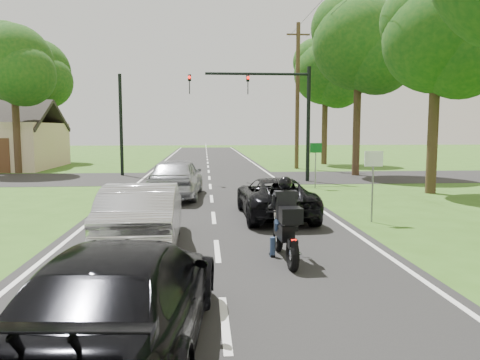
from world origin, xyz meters
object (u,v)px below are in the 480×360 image
(motorcycle_rider, at_px, (286,228))
(sign_green, at_px, (316,154))
(dark_suv, at_px, (275,197))
(silver_sedan, at_px, (143,215))
(sign_white, at_px, (373,169))
(traffic_signal, at_px, (273,103))
(utility_pole_far, at_px, (297,95))
(dark_car_behind, at_px, (124,297))
(silver_suv, at_px, (176,177))

(motorcycle_rider, distance_m, sign_green, 12.44)
(motorcycle_rider, height_order, dark_suv, motorcycle_rider)
(motorcycle_rider, relative_size, sign_green, 0.99)
(silver_sedan, bearing_deg, dark_suv, -136.70)
(silver_sedan, distance_m, sign_white, 6.93)
(dark_suv, relative_size, traffic_signal, 0.71)
(utility_pole_far, xyz_separation_m, sign_white, (-1.50, -19.02, -3.49))
(silver_sedan, height_order, utility_pole_far, utility_pole_far)
(traffic_signal, bearing_deg, utility_pole_far, 70.32)
(traffic_signal, xyz_separation_m, sign_white, (1.36, -11.02, -2.54))
(dark_suv, distance_m, sign_white, 3.11)
(dark_car_behind, bearing_deg, motorcycle_rider, -119.75)
(dark_car_behind, bearing_deg, silver_sedan, -80.28)
(sign_white, bearing_deg, utility_pole_far, 85.49)
(silver_suv, distance_m, sign_green, 6.84)
(motorcycle_rider, height_order, dark_car_behind, motorcycle_rider)
(sign_green, bearing_deg, silver_sedan, -122.16)
(motorcycle_rider, bearing_deg, sign_white, 47.68)
(dark_suv, height_order, sign_green, sign_green)
(silver_sedan, height_order, sign_white, sign_white)
(traffic_signal, distance_m, sign_green, 4.24)
(motorcycle_rider, height_order, traffic_signal, traffic_signal)
(traffic_signal, relative_size, sign_white, 3.00)
(silver_suv, bearing_deg, dark_suv, 130.37)
(dark_suv, xyz_separation_m, traffic_signal, (1.41, 10.00, 3.49))
(silver_suv, xyz_separation_m, utility_pole_far, (7.61, 13.54, 4.26))
(dark_suv, bearing_deg, utility_pole_far, -104.34)
(motorcycle_rider, distance_m, sign_white, 5.18)
(motorcycle_rider, relative_size, silver_suv, 0.44)
(silver_sedan, height_order, dark_car_behind, silver_sedan)
(silver_sedan, distance_m, traffic_signal, 14.82)
(silver_suv, xyz_separation_m, sign_white, (6.11, -5.48, 0.77))
(utility_pole_far, bearing_deg, sign_white, -94.51)
(dark_suv, bearing_deg, silver_sedan, 43.16)
(dark_suv, relative_size, silver_sedan, 0.98)
(utility_pole_far, relative_size, sign_green, 4.71)
(motorcycle_rider, relative_size, utility_pole_far, 0.21)
(traffic_signal, xyz_separation_m, sign_green, (1.56, -3.02, -2.54))
(dark_car_behind, xyz_separation_m, sign_white, (5.97, 7.77, 0.87))
(dark_suv, height_order, utility_pole_far, utility_pole_far)
(traffic_signal, bearing_deg, sign_white, -82.95)
(silver_suv, xyz_separation_m, sign_green, (6.31, 2.52, 0.77))
(motorcycle_rider, xyz_separation_m, dark_suv, (0.52, 4.93, -0.07))
(dark_suv, distance_m, dark_car_behind, 9.36)
(sign_green, bearing_deg, utility_pole_far, 83.27)
(silver_suv, bearing_deg, utility_pole_far, -115.80)
(traffic_signal, bearing_deg, silver_suv, -130.60)
(motorcycle_rider, distance_m, silver_suv, 9.80)
(utility_pole_far, height_order, sign_green, utility_pole_far)
(traffic_signal, relative_size, sign_green, 3.00)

